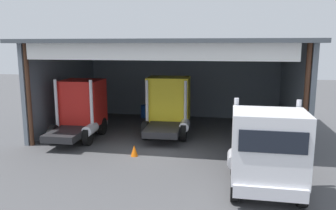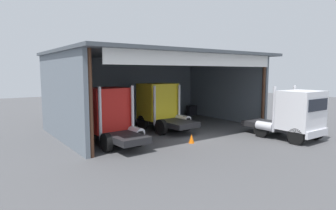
# 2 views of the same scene
# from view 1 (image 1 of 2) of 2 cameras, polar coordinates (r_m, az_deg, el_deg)

# --- Properties ---
(ground_plane) EXTENTS (80.00, 80.00, 0.00)m
(ground_plane) POSITION_cam_1_polar(r_m,az_deg,el_deg) (16.99, -2.03, -8.31)
(ground_plane) COLOR #4C4C4F
(ground_plane) RESTS_ON ground
(workshop_shed) EXTENTS (15.06, 10.35, 5.69)m
(workshop_shed) POSITION_cam_1_polar(r_m,az_deg,el_deg) (21.50, 1.09, 6.33)
(workshop_shed) COLOR slate
(workshop_shed) RESTS_ON ground
(truck_red_center_right_bay) EXTENTS (2.59, 4.79, 3.52)m
(truck_red_center_right_bay) POSITION_cam_1_polar(r_m,az_deg,el_deg) (20.21, -14.65, -0.51)
(truck_red_center_right_bay) COLOR red
(truck_red_center_right_bay) RESTS_ON ground
(truck_yellow_center_left_bay) EXTENTS (2.85, 4.89, 3.46)m
(truck_yellow_center_left_bay) POSITION_cam_1_polar(r_m,az_deg,el_deg) (20.39, 0.06, 0.02)
(truck_yellow_center_left_bay) COLOR yellow
(truck_yellow_center_left_bay) RESTS_ON ground
(truck_white_yard_outside) EXTENTS (2.67, 5.04, 3.41)m
(truck_white_yard_outside) POSITION_cam_1_polar(r_m,az_deg,el_deg) (12.66, 16.46, -7.55)
(truck_white_yard_outside) COLOR white
(truck_white_yard_outside) RESTS_ON ground
(oil_drum) EXTENTS (0.58, 0.58, 0.95)m
(oil_drum) POSITION_cam_1_polar(r_m,az_deg,el_deg) (25.16, -3.98, -1.08)
(oil_drum) COLOR #194CB2
(oil_drum) RESTS_ON ground
(tool_cart) EXTENTS (0.90, 0.60, 1.00)m
(tool_cart) POSITION_cam_1_polar(r_m,az_deg,el_deg) (24.37, 16.96, -1.82)
(tool_cart) COLOR black
(tool_cart) RESTS_ON ground
(traffic_cone) EXTENTS (0.36, 0.36, 0.56)m
(traffic_cone) POSITION_cam_1_polar(r_m,az_deg,el_deg) (16.61, -5.79, -7.77)
(traffic_cone) COLOR orange
(traffic_cone) RESTS_ON ground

